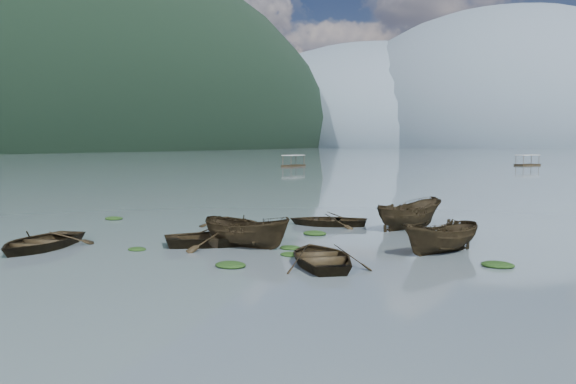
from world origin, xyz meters
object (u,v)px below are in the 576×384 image
at_px(rowboat_3, 321,264).
at_px(pontoon_centre, 527,166).
at_px(rowboat_0, 40,249).
at_px(pontoon_left, 294,166).

relative_size(rowboat_3, pontoon_centre, 0.80).
height_order(rowboat_0, pontoon_left, pontoon_left).
xyz_separation_m(pontoon_left, pontoon_centre, (43.45, 26.11, 0.00)).
bearing_deg(rowboat_0, pontoon_centre, 69.87).
bearing_deg(pontoon_left, rowboat_3, -57.64).
bearing_deg(rowboat_3, rowboat_0, -22.99).
height_order(pontoon_left, pontoon_centre, pontoon_left).
bearing_deg(rowboat_0, pontoon_left, 95.33).
relative_size(pontoon_left, pontoon_centre, 1.03).
relative_size(rowboat_0, pontoon_left, 0.82).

